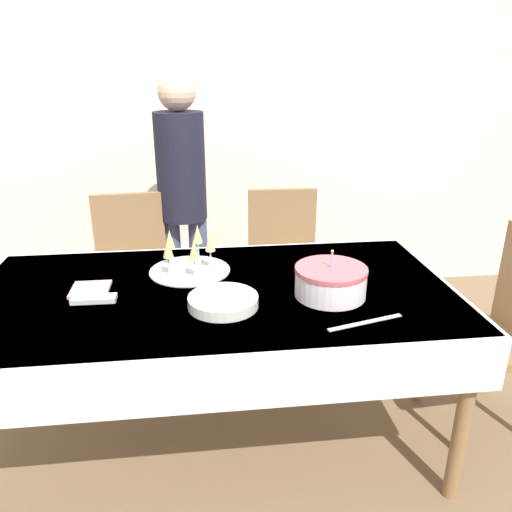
# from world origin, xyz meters

# --- Properties ---
(ground_plane) EXTENTS (12.00, 12.00, 0.00)m
(ground_plane) POSITION_xyz_m (0.00, 0.00, 0.00)
(ground_plane) COLOR brown
(wall_back) EXTENTS (8.00, 0.05, 2.70)m
(wall_back) POSITION_xyz_m (0.00, 1.67, 1.35)
(wall_back) COLOR silver
(wall_back) RESTS_ON ground_plane
(dining_table) EXTENTS (1.96, 1.01, 0.76)m
(dining_table) POSITION_xyz_m (0.00, 0.00, 0.66)
(dining_table) COLOR white
(dining_table) RESTS_ON ground_plane
(dining_chair_far_left) EXTENTS (0.45, 0.45, 0.94)m
(dining_chair_far_left) POSITION_xyz_m (-0.44, 0.82, 0.51)
(dining_chair_far_left) COLOR olive
(dining_chair_far_left) RESTS_ON ground_plane
(dining_chair_far_right) EXTENTS (0.43, 0.43, 0.94)m
(dining_chair_far_right) POSITION_xyz_m (0.44, 0.82, 0.51)
(dining_chair_far_right) COLOR olive
(dining_chair_far_right) RESTS_ON ground_plane
(dining_chair_right_end) EXTENTS (0.44, 0.44, 0.94)m
(dining_chair_right_end) POSITION_xyz_m (1.30, 0.00, 0.51)
(dining_chair_right_end) COLOR olive
(dining_chair_right_end) RESTS_ON ground_plane
(birthday_cake) EXTENTS (0.28, 0.28, 0.19)m
(birthday_cake) POSITION_xyz_m (0.45, -0.11, 0.82)
(birthday_cake) COLOR white
(birthday_cake) RESTS_ON dining_table
(champagne_tray) EXTENTS (0.36, 0.36, 0.18)m
(champagne_tray) POSITION_xyz_m (-0.10, 0.20, 0.83)
(champagne_tray) COLOR silver
(champagne_tray) RESTS_ON dining_table
(plate_stack_main) EXTENTS (0.27, 0.27, 0.04)m
(plate_stack_main) POSITION_xyz_m (0.03, -0.16, 0.78)
(plate_stack_main) COLOR silver
(plate_stack_main) RESTS_ON dining_table
(cake_knife) EXTENTS (0.29, 0.10, 0.00)m
(cake_knife) POSITION_xyz_m (0.52, -0.35, 0.76)
(cake_knife) COLOR silver
(cake_knife) RESTS_ON dining_table
(fork_pile) EXTENTS (0.17, 0.06, 0.02)m
(fork_pile) POSITION_xyz_m (-0.47, -0.05, 0.77)
(fork_pile) COLOR silver
(fork_pile) RESTS_ON dining_table
(napkin_pile) EXTENTS (0.15, 0.15, 0.01)m
(napkin_pile) POSITION_xyz_m (-0.50, 0.05, 0.76)
(napkin_pile) COLOR pink
(napkin_pile) RESTS_ON dining_table
(person_standing) EXTENTS (0.28, 0.28, 1.58)m
(person_standing) POSITION_xyz_m (-0.14, 1.01, 0.95)
(person_standing) COLOR #3F4C72
(person_standing) RESTS_ON ground_plane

